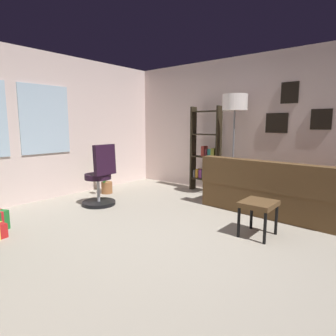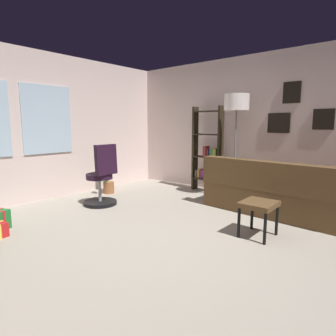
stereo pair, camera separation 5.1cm
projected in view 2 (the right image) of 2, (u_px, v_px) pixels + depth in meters
The scene contains 9 objects.
ground_plane at pixel (172, 247), 3.33m from camera, with size 5.41×5.99×0.10m, color #A39B8B.
wall_back_with_windows at pixel (38, 127), 5.05m from camera, with size 5.41×0.12×2.63m.
wall_right_with_frames at pixel (268, 127), 5.21m from camera, with size 0.12×5.99×2.63m.
couch at pixel (286, 194), 4.48m from camera, with size 1.76×2.18×0.83m.
footstool at pixel (259, 207), 3.47m from camera, with size 0.44×0.38×0.44m.
office_chair at pixel (102, 181), 4.83m from camera, with size 0.56×0.56×1.04m.
bookshelf at pixel (208, 154), 5.80m from camera, with size 0.18×0.64×1.72m.
floor_lamp at pixel (236, 108), 5.01m from camera, with size 0.43×0.43×1.88m.
potted_plant at pixel (107, 178), 5.69m from camera, with size 0.43×0.42×0.68m.
Camera 2 is at (-2.44, -2.00, 1.36)m, focal length 30.68 mm.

